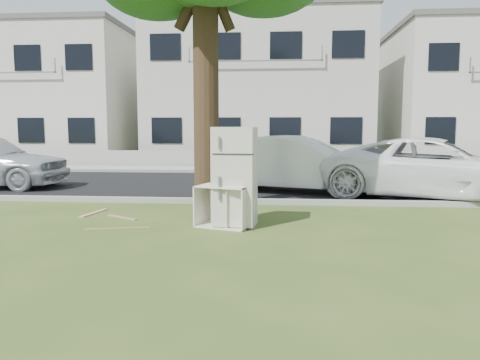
# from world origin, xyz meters

# --- Properties ---
(ground) EXTENTS (120.00, 120.00, 0.00)m
(ground) POSITION_xyz_m (0.00, 0.00, 0.00)
(ground) COLOR #394F1C
(road) EXTENTS (120.00, 7.00, 0.01)m
(road) POSITION_xyz_m (0.00, 6.00, 0.01)
(road) COLOR black
(road) RESTS_ON ground
(kerb_near) EXTENTS (120.00, 0.18, 0.12)m
(kerb_near) POSITION_xyz_m (0.00, 2.45, 0.00)
(kerb_near) COLOR gray
(kerb_near) RESTS_ON ground
(kerb_far) EXTENTS (120.00, 0.18, 0.12)m
(kerb_far) POSITION_xyz_m (0.00, 9.55, 0.00)
(kerb_far) COLOR gray
(kerb_far) RESTS_ON ground
(sidewalk) EXTENTS (120.00, 2.80, 0.01)m
(sidewalk) POSITION_xyz_m (0.00, 11.00, 0.01)
(sidewalk) COLOR gray
(sidewalk) RESTS_ON ground
(low_wall) EXTENTS (120.00, 0.15, 0.70)m
(low_wall) POSITION_xyz_m (0.00, 12.60, 0.35)
(low_wall) COLOR gray
(low_wall) RESTS_ON ground
(townhouse_left) EXTENTS (10.20, 8.16, 7.04)m
(townhouse_left) POSITION_xyz_m (-12.00, 17.50, 3.52)
(townhouse_left) COLOR beige
(townhouse_left) RESTS_ON ground
(townhouse_center) EXTENTS (11.22, 8.16, 7.44)m
(townhouse_center) POSITION_xyz_m (0.00, 17.50, 3.72)
(townhouse_center) COLOR #B3B0A4
(townhouse_center) RESTS_ON ground
(fridge) EXTENTS (0.78, 0.73, 1.75)m
(fridge) POSITION_xyz_m (0.38, 0.08, 0.87)
(fridge) COLOR beige
(fridge) RESTS_ON ground
(cabinet) EXTENTS (1.08, 0.85, 0.73)m
(cabinet) POSITION_xyz_m (0.20, -0.02, 0.37)
(cabinet) COLOR silver
(cabinet) RESTS_ON ground
(plank_a) EXTENTS (1.09, 0.37, 0.02)m
(plank_a) POSITION_xyz_m (-1.60, -0.41, 0.01)
(plank_a) COLOR olive
(plank_a) RESTS_ON ground
(plank_b) EXTENTS (0.72, 0.50, 0.02)m
(plank_b) POSITION_xyz_m (-1.87, 0.59, 0.01)
(plank_b) COLOR #A97758
(plank_b) RESTS_ON ground
(plank_c) EXTENTS (0.26, 0.91, 0.02)m
(plank_c) POSITION_xyz_m (-2.59, 0.99, 0.01)
(plank_c) COLOR tan
(plank_c) RESTS_ON ground
(car_center) EXTENTS (4.87, 2.99, 1.51)m
(car_center) POSITION_xyz_m (1.65, 4.60, 0.76)
(car_center) COLOR white
(car_center) RESTS_ON ground
(car_right) EXTENTS (5.92, 4.22, 1.50)m
(car_right) POSITION_xyz_m (4.94, 3.66, 0.75)
(car_right) COLOR white
(car_right) RESTS_ON ground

